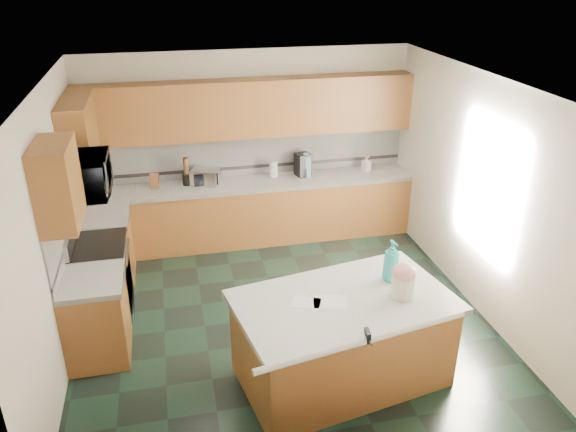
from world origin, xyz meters
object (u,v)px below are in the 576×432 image
object	(u,v)px
coffee_maker	(303,165)
island_top	(344,302)
treat_jar	(403,286)
toaster_oven	(205,177)
island_base	(342,342)
soap_bottle_island	(391,261)
knife_block	(154,181)

from	to	relation	value
coffee_maker	island_top	bearing A→B (deg)	-109.84
treat_jar	toaster_oven	size ratio (longest dim) A/B	0.61
island_base	toaster_oven	distance (m)	3.40
island_base	toaster_oven	size ratio (longest dim) A/B	5.20
soap_bottle_island	toaster_oven	bearing A→B (deg)	108.84
island_base	toaster_oven	xyz separation A→B (m)	(-1.02, 3.19, 0.60)
knife_block	toaster_oven	size ratio (longest dim) A/B	0.56
island_top	treat_jar	bearing A→B (deg)	-16.88
coffee_maker	island_base	bearing A→B (deg)	-109.84
toaster_oven	coffee_maker	xyz separation A→B (m)	(1.41, 0.03, 0.06)
treat_jar	knife_block	xyz separation A→B (m)	(-2.26, 3.25, -0.01)
island_top	knife_block	bearing A→B (deg)	107.70
island_top	coffee_maker	xyz separation A→B (m)	(0.39, 3.22, 0.20)
treat_jar	coffee_maker	size ratio (longest dim) A/B	0.68
treat_jar	knife_block	world-z (taller)	treat_jar
soap_bottle_island	toaster_oven	distance (m)	3.34
island_base	treat_jar	size ratio (longest dim) A/B	8.52
toaster_oven	treat_jar	bearing A→B (deg)	-40.70
knife_block	island_top	bearing A→B (deg)	-54.81
island_base	treat_jar	xyz separation A→B (m)	(0.55, -0.06, 0.60)
soap_bottle_island	toaster_oven	xyz separation A→B (m)	(-1.57, 2.95, -0.11)
coffee_maker	soap_bottle_island	bearing A→B (deg)	-99.91
knife_block	coffee_maker	xyz separation A→B (m)	(2.10, 0.03, 0.06)
toaster_oven	coffee_maker	bearing A→B (deg)	24.76
knife_block	toaster_oven	world-z (taller)	knife_block
island_top	treat_jar	xyz separation A→B (m)	(0.55, -0.06, 0.14)
treat_jar	knife_block	distance (m)	3.96
treat_jar	coffee_maker	distance (m)	3.28
knife_block	coffee_maker	distance (m)	2.10
soap_bottle_island	coffee_maker	xyz separation A→B (m)	(-0.16, 2.98, -0.05)
island_base	coffee_maker	xyz separation A→B (m)	(0.39, 3.22, 0.66)
treat_jar	knife_block	size ratio (longest dim) A/B	1.09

